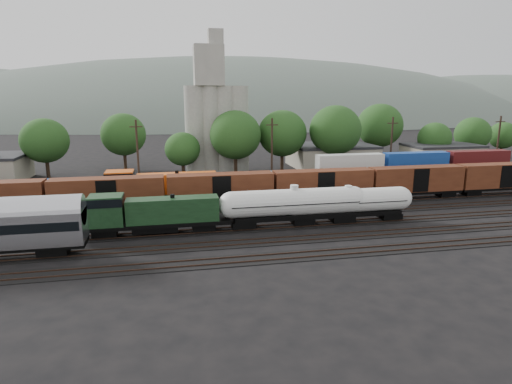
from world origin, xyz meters
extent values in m
plane|color=black|center=(0.00, 0.00, 0.00)|extent=(600.00, 600.00, 0.00)
cube|color=black|center=(0.00, -15.00, 0.04)|extent=(180.00, 3.20, 0.08)
cube|color=#382319|center=(0.00, -15.72, 0.12)|extent=(180.00, 0.08, 0.16)
cube|color=#382319|center=(0.00, -14.28, 0.12)|extent=(180.00, 0.08, 0.16)
cube|color=black|center=(0.00, -10.00, 0.04)|extent=(180.00, 3.20, 0.08)
cube|color=#382319|center=(0.00, -10.72, 0.12)|extent=(180.00, 0.08, 0.16)
cube|color=#382319|center=(0.00, -9.28, 0.12)|extent=(180.00, 0.08, 0.16)
cube|color=black|center=(0.00, -5.00, 0.04)|extent=(180.00, 3.20, 0.08)
cube|color=#382319|center=(0.00, -5.72, 0.12)|extent=(180.00, 0.08, 0.16)
cube|color=#382319|center=(0.00, -4.28, 0.12)|extent=(180.00, 0.08, 0.16)
cube|color=black|center=(0.00, 0.00, 0.04)|extent=(180.00, 3.20, 0.08)
cube|color=#382319|center=(0.00, -0.72, 0.12)|extent=(180.00, 0.08, 0.16)
cube|color=#382319|center=(0.00, 0.72, 0.12)|extent=(180.00, 0.08, 0.16)
cube|color=black|center=(0.00, 5.00, 0.04)|extent=(180.00, 3.20, 0.08)
cube|color=#382319|center=(0.00, 4.28, 0.12)|extent=(180.00, 0.08, 0.16)
cube|color=#382319|center=(0.00, 5.72, 0.12)|extent=(180.00, 0.08, 0.16)
cube|color=black|center=(0.00, 10.00, 0.04)|extent=(180.00, 3.20, 0.08)
cube|color=#382319|center=(0.00, 9.28, 0.12)|extent=(180.00, 0.08, 0.16)
cube|color=#382319|center=(0.00, 10.72, 0.12)|extent=(180.00, 0.08, 0.16)
cube|color=black|center=(0.00, 15.00, 0.04)|extent=(180.00, 3.20, 0.08)
cube|color=#382319|center=(0.00, 14.28, 0.12)|extent=(180.00, 0.08, 0.16)
cube|color=#382319|center=(0.00, 15.72, 0.12)|extent=(180.00, 0.08, 0.16)
cube|color=black|center=(-8.58, -5.00, 1.35)|extent=(17.72, 3.02, 0.42)
cube|color=black|center=(-8.58, -5.00, 0.88)|extent=(5.21, 2.29, 0.83)
cube|color=#153218|center=(-6.46, -5.00, 2.96)|extent=(10.63, 2.50, 2.81)
cube|color=#153218|center=(-13.90, -5.00, 3.28)|extent=(3.75, 3.02, 3.44)
cube|color=black|center=(-13.90, -5.00, 4.37)|extent=(3.86, 3.13, 0.94)
cube|color=#153218|center=(-16.38, -5.00, 2.49)|extent=(1.67, 2.50, 1.88)
cylinder|color=black|center=(-6.46, -5.00, 4.53)|extent=(0.52, 0.52, 0.52)
cube|color=black|center=(-14.25, -5.00, 0.67)|extent=(2.71, 2.08, 0.73)
cube|color=black|center=(-2.91, -5.00, 0.67)|extent=(2.71, 2.08, 0.73)
cylinder|color=white|center=(8.33, -5.00, 3.15)|extent=(15.70, 3.23, 3.23)
sphere|color=white|center=(0.49, -5.00, 3.15)|extent=(3.23, 3.23, 3.23)
sphere|color=white|center=(16.18, -5.00, 3.15)|extent=(3.23, 3.23, 3.23)
cylinder|color=white|center=(8.33, -5.00, 4.99)|extent=(1.00, 1.00, 0.56)
cube|color=black|center=(8.33, -5.00, 3.15)|extent=(16.05, 3.39, 0.09)
cube|color=black|center=(8.33, -5.00, 1.37)|extent=(15.16, 2.45, 0.56)
cube|color=black|center=(1.91, -5.00, 0.70)|extent=(2.90, 2.23, 0.78)
cube|color=black|center=(14.76, -5.00, 0.70)|extent=(2.90, 2.23, 0.78)
cylinder|color=white|center=(15.47, -5.00, 2.95)|extent=(14.59, 3.01, 3.01)
sphere|color=white|center=(8.18, -5.00, 2.95)|extent=(3.01, 3.01, 3.01)
sphere|color=white|center=(22.77, -5.00, 2.95)|extent=(3.01, 3.01, 3.01)
cylinder|color=white|center=(15.47, -5.00, 4.66)|extent=(0.93, 0.93, 0.52)
cube|color=black|center=(15.47, -5.00, 2.95)|extent=(14.92, 3.15, 0.08)
cube|color=black|center=(15.47, -5.00, 1.29)|extent=(14.09, 2.28, 0.52)
cube|color=black|center=(9.50, -5.00, 0.67)|extent=(2.69, 2.07, 0.73)
cube|color=black|center=(21.44, -5.00, 0.67)|extent=(2.69, 2.07, 0.73)
cube|color=black|center=(-18.55, -10.00, 0.70)|extent=(2.90, 2.23, 0.78)
cube|color=black|center=(-7.98, 10.00, 1.41)|extent=(19.73, 3.18, 0.44)
cube|color=black|center=(-7.98, 10.00, 0.91)|extent=(5.48, 2.41, 0.88)
cube|color=#D55312|center=(-5.61, 10.00, 3.10)|extent=(11.84, 2.63, 2.96)
cube|color=#D55312|center=(-13.90, 10.00, 3.43)|extent=(3.95, 3.18, 3.62)
cube|color=black|center=(-13.90, 10.00, 4.58)|extent=(4.06, 3.29, 0.99)
cube|color=#D55312|center=(-16.66, 10.00, 2.61)|extent=(1.75, 2.63, 1.97)
cylinder|color=black|center=(-5.61, 10.00, 4.75)|extent=(0.55, 0.55, 0.55)
cube|color=black|center=(-14.29, 10.00, 0.69)|extent=(2.85, 2.19, 0.77)
cube|color=black|center=(-1.66, 10.00, 0.69)|extent=(2.85, 2.19, 0.77)
cube|color=black|center=(-15.01, 5.00, 1.20)|extent=(15.00, 2.60, 0.40)
cube|color=#4F2413|center=(-15.01, 5.00, 3.30)|extent=(15.00, 2.90, 3.80)
cube|color=black|center=(0.39, 5.00, 1.20)|extent=(15.00, 2.60, 0.40)
cube|color=#4F2413|center=(0.39, 5.00, 3.30)|extent=(15.00, 2.90, 3.80)
cube|color=black|center=(15.79, 5.00, 1.20)|extent=(15.00, 2.60, 0.40)
cube|color=#4F2413|center=(15.79, 5.00, 3.30)|extent=(15.00, 2.90, 3.80)
cube|color=black|center=(31.19, 5.00, 1.20)|extent=(15.00, 2.60, 0.40)
cube|color=#4F2413|center=(31.19, 5.00, 3.30)|extent=(15.00, 2.90, 3.80)
cube|color=black|center=(46.59, 5.00, 1.20)|extent=(15.00, 2.60, 0.40)
cube|color=#4F2413|center=(46.59, 5.00, 3.30)|extent=(15.00, 2.90, 3.80)
cube|color=black|center=(0.00, 15.00, 0.50)|extent=(160.00, 2.60, 0.60)
cube|color=navy|center=(-26.80, 15.00, 2.10)|extent=(12.00, 2.40, 2.60)
cube|color=silver|center=(-14.00, 15.00, 2.10)|extent=(12.00, 2.40, 2.60)
cube|color=silver|center=(-1.20, 15.00, 2.10)|extent=(12.00, 2.40, 2.60)
cube|color=#5A5D5F|center=(11.60, 15.00, 2.10)|extent=(12.00, 2.40, 2.60)
cube|color=#535658|center=(24.40, 15.00, 2.10)|extent=(12.00, 2.40, 2.60)
cube|color=silver|center=(24.40, 15.00, 4.70)|extent=(12.00, 2.40, 2.60)
cube|color=#56585B|center=(37.20, 15.00, 2.10)|extent=(12.00, 2.40, 2.60)
cube|color=navy|center=(37.20, 15.00, 4.70)|extent=(12.00, 2.40, 2.60)
cube|color=#535457|center=(50.00, 15.00, 2.10)|extent=(12.00, 2.40, 2.60)
cube|color=#491111|center=(50.00, 15.00, 4.70)|extent=(12.00, 2.40, 2.60)
cylinder|color=#A09E93|center=(-1.00, 36.00, 9.00)|extent=(4.40, 4.40, 18.00)
cylinder|color=#A09E93|center=(2.00, 36.00, 9.00)|extent=(4.40, 4.40, 18.00)
cylinder|color=#A09E93|center=(5.00, 36.00, 9.00)|extent=(4.40, 4.40, 18.00)
cylinder|color=#A09E93|center=(8.00, 36.00, 9.00)|extent=(4.40, 4.40, 18.00)
cube|color=#A09E93|center=(2.00, 36.00, 22.00)|extent=(6.00, 5.00, 8.00)
cube|color=#A09E93|center=(3.50, 36.00, 27.00)|extent=(3.00, 3.00, 4.00)
cube|color=#9E937F|center=(30.00, 38.00, 2.30)|extent=(18.00, 14.00, 4.60)
cube|color=#232326|center=(30.00, 38.00, 4.85)|extent=(18.36, 14.28, 0.50)
cube|color=#9E937F|center=(55.00, 33.00, 2.30)|extent=(16.00, 10.00, 4.60)
cube|color=#232326|center=(55.00, 33.00, 4.85)|extent=(16.32, 10.20, 0.50)
cylinder|color=black|center=(-30.54, 36.25, 1.69)|extent=(0.70, 0.70, 3.38)
ellipsoid|color=#264F1D|center=(-30.54, 36.25, 7.37)|extent=(9.19, 9.19, 8.70)
cylinder|color=black|center=(-16.27, 42.97, 1.78)|extent=(0.70, 0.70, 3.55)
ellipsoid|color=#264F1D|center=(-16.27, 42.97, 7.74)|extent=(9.65, 9.65, 9.14)
cylinder|color=black|center=(-3.99, 31.54, 1.29)|extent=(0.70, 0.70, 2.58)
ellipsoid|color=#264F1D|center=(-3.99, 31.54, 5.63)|extent=(7.01, 7.01, 6.64)
cylinder|color=black|center=(6.58, 30.92, 1.90)|extent=(0.70, 0.70, 3.80)
ellipsoid|color=#264F1D|center=(6.58, 30.92, 8.29)|extent=(10.33, 10.33, 9.78)
cylinder|color=black|center=(16.98, 33.28, 1.89)|extent=(0.70, 0.70, 3.78)
ellipsoid|color=#264F1D|center=(16.98, 33.28, 8.23)|extent=(10.26, 10.26, 9.72)
cylinder|color=black|center=(28.23, 31.83, 2.03)|extent=(0.70, 0.70, 4.06)
ellipsoid|color=#264F1D|center=(28.23, 31.83, 8.85)|extent=(11.02, 11.02, 10.44)
cylinder|color=black|center=(44.00, 42.52, 2.04)|extent=(0.70, 0.70, 4.08)
ellipsoid|color=#264F1D|center=(44.00, 42.52, 8.88)|extent=(11.07, 11.07, 10.49)
cylinder|color=black|center=(54.78, 35.93, 1.43)|extent=(0.70, 0.70, 2.85)
ellipsoid|color=#264F1D|center=(54.78, 35.93, 6.22)|extent=(7.75, 7.75, 7.34)
cylinder|color=black|center=(66.27, 37.75, 1.57)|extent=(0.70, 0.70, 3.15)
ellipsoid|color=#264F1D|center=(66.27, 37.75, 6.85)|extent=(8.54, 8.54, 8.09)
cylinder|color=black|center=(79.18, 42.61, 1.34)|extent=(0.70, 0.70, 2.68)
ellipsoid|color=#264F1D|center=(79.18, 42.61, 5.85)|extent=(7.28, 7.28, 6.90)
cylinder|color=black|center=(-12.00, 22.00, 6.00)|extent=(0.36, 0.36, 12.00)
cube|color=black|center=(-12.00, 22.00, 10.80)|extent=(2.20, 0.18, 0.18)
cylinder|color=black|center=(12.00, 22.00, 6.00)|extent=(0.36, 0.36, 12.00)
cube|color=black|center=(12.00, 22.00, 10.80)|extent=(2.20, 0.18, 0.18)
cylinder|color=black|center=(36.00, 22.00, 6.00)|extent=(0.36, 0.36, 12.00)
cube|color=black|center=(36.00, 22.00, 10.80)|extent=(2.20, 0.18, 0.18)
cylinder|color=black|center=(60.00, 22.00, 6.00)|extent=(0.36, 0.36, 12.00)
cube|color=black|center=(60.00, 22.00, 10.80)|extent=(2.20, 0.18, 0.18)
ellipsoid|color=#59665B|center=(40.00, 260.00, -22.75)|extent=(520.00, 286.00, 130.00)
ellipsoid|color=#59665B|center=(260.00, 260.00, -17.50)|extent=(400.00, 220.00, 100.00)
camera|label=1|loc=(-6.55, -54.50, 16.06)|focal=30.00mm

